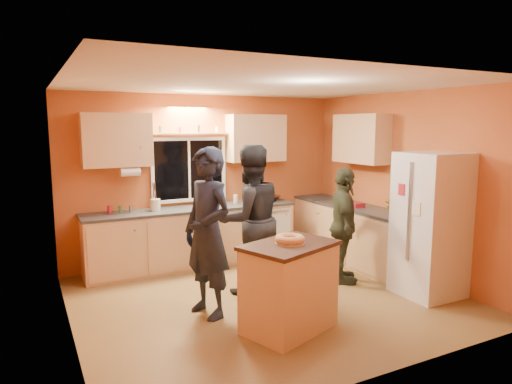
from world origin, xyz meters
TOP-DOWN VIEW (x-y plane):
  - ground at (0.00, 0.00)m, footprint 4.50×4.50m
  - room_shell at (0.12, 0.41)m, footprint 4.54×4.04m
  - back_counter at (0.01, 1.70)m, footprint 4.23×0.62m
  - right_counter at (1.95, 0.50)m, footprint 0.62×1.84m
  - refrigerator at (1.89, -0.80)m, footprint 0.72×0.70m
  - island at (-0.21, -0.87)m, footprint 1.12×0.94m
  - bundt_pastry at (-0.21, -0.87)m, footprint 0.31×0.31m
  - person_left at (-0.82, -0.12)m, footprint 0.63×0.79m
  - person_center at (-0.08, 0.32)m, footprint 0.92×0.72m
  - person_right at (1.21, 0.06)m, footprint 0.80×0.99m
  - mixing_bowl at (0.98, 1.74)m, footprint 0.41×0.41m
  - utensil_crock at (-0.91, 1.72)m, footprint 0.14×0.14m
  - potted_plant at (1.93, -0.10)m, footprint 0.25×0.22m
  - red_box at (1.89, 0.58)m, footprint 0.18×0.15m

SIDE VIEW (x-z plane):
  - ground at x=0.00m, z-range 0.00..0.00m
  - back_counter at x=0.01m, z-range 0.00..0.90m
  - right_counter at x=1.95m, z-range 0.00..0.90m
  - island at x=-0.21m, z-range 0.01..0.94m
  - person_right at x=1.21m, z-range 0.00..1.57m
  - refrigerator at x=1.89m, z-range 0.00..1.80m
  - red_box at x=1.89m, z-range 0.90..0.97m
  - mixing_bowl at x=0.98m, z-range 0.90..0.98m
  - person_center at x=-0.08m, z-range 0.00..1.89m
  - person_left at x=-0.82m, z-range 0.00..1.90m
  - bundt_pastry at x=-0.21m, z-range 0.93..1.02m
  - utensil_crock at x=-0.91m, z-range 0.90..1.07m
  - potted_plant at x=1.93m, z-range 0.90..1.17m
  - room_shell at x=0.12m, z-range 0.31..2.92m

